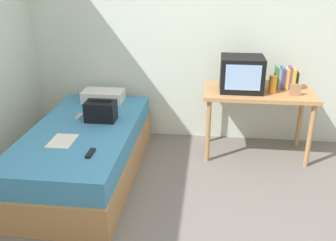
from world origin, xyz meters
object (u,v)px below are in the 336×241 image
object	(u,v)px
water_bottle	(273,84)
book_row	(286,78)
handbag	(101,111)
remote_silver	(79,117)
bed	(85,151)
remote_dark	(90,153)
desk	(258,99)
pillow	(103,96)
magazine	(62,141)
picture_frame	(295,90)
tv	(242,74)

from	to	relation	value
water_bottle	book_row	bearing A→B (deg)	49.26
handbag	remote_silver	world-z (taller)	handbag
book_row	bed	bearing A→B (deg)	-158.59
handbag	remote_dark	distance (m)	0.74
bed	desk	bearing A→B (deg)	20.93
book_row	pillow	world-z (taller)	book_row
bed	book_row	xyz separation A→B (m)	(2.01, 0.79, 0.59)
water_bottle	magazine	size ratio (longest dim) A/B	0.64
pillow	magazine	xyz separation A→B (m)	(-0.07, -1.09, -0.06)
handbag	magazine	size ratio (longest dim) A/B	1.03
water_bottle	handbag	bearing A→B (deg)	-166.91
picture_frame	remote_silver	world-z (taller)	picture_frame
pillow	remote_silver	size ratio (longest dim) A/B	3.20
picture_frame	bed	bearing A→B (deg)	-165.34
water_bottle	picture_frame	world-z (taller)	water_bottle
water_bottle	book_row	size ratio (longest dim) A/B	0.77
magazine	picture_frame	bearing A→B (deg)	21.85
book_row	pillow	xyz separation A→B (m)	(-2.02, -0.02, -0.27)
tv	pillow	bearing A→B (deg)	175.96
tv	remote_silver	size ratio (longest dim) A/B	3.06
bed	handbag	size ratio (longest dim) A/B	6.67
bed	remote_silver	size ratio (longest dim) A/B	13.89
bed	picture_frame	bearing A→B (deg)	14.66
desk	magazine	size ratio (longest dim) A/B	4.00
tv	handbag	size ratio (longest dim) A/B	1.47
pillow	handbag	bearing A→B (deg)	-76.41
magazine	tv	bearing A→B (deg)	31.38
handbag	remote_silver	bearing A→B (deg)	169.57
remote_silver	bed	bearing A→B (deg)	-63.86
handbag	magazine	world-z (taller)	handbag
water_bottle	remote_dark	bearing A→B (deg)	-144.82
book_row	remote_silver	distance (m)	2.23
remote_silver	pillow	bearing A→B (deg)	78.12
desk	remote_silver	world-z (taller)	desk
bed	pillow	distance (m)	0.84
bed	book_row	distance (m)	2.24
book_row	picture_frame	size ratio (longest dim) A/B	1.98
desk	tv	size ratio (longest dim) A/B	2.64
pillow	handbag	world-z (taller)	handbag
tv	pillow	distance (m)	1.58
pillow	remote_dark	size ratio (longest dim) A/B	2.96
bed	remote_dark	distance (m)	0.65
pillow	magazine	distance (m)	1.10
desk	remote_dark	bearing A→B (deg)	-141.19
picture_frame	remote_dark	distance (m)	2.13
tv	remote_silver	distance (m)	1.75
water_bottle	book_row	world-z (taller)	book_row
tv	magazine	size ratio (longest dim) A/B	1.52
pillow	remote_dark	world-z (taller)	pillow
desk	tv	world-z (taller)	tv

